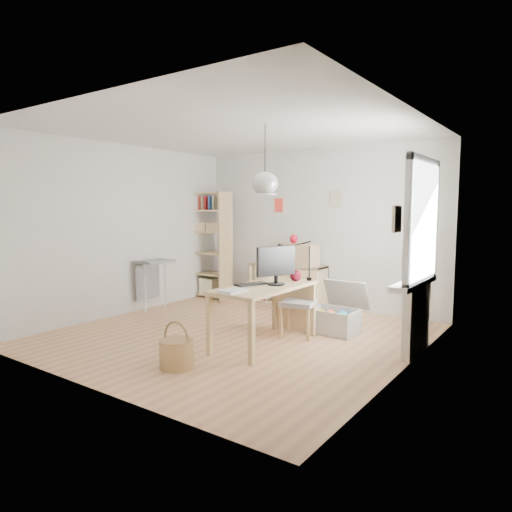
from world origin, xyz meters
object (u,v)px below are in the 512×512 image
Objects in this scene: chair at (300,299)px; cube_shelf at (288,287)px; tall_bookshelf at (210,240)px; storage_chest at (336,316)px; desk at (265,293)px; drawer_chest at (300,255)px; monitor at (276,263)px.

cube_shelf is at bearing 111.97° from chair.
storage_chest is (3.06, -0.90, -0.86)m from tall_bookshelf.
cube_shelf reaches higher than storage_chest.
desk is 2.33× the size of drawer_chest.
monitor reaches higher than cube_shelf.
tall_bookshelf reaches higher than monitor.
cube_shelf is 2.18× the size of drawer_chest.
drawer_chest is at bearing 109.08° from desk.
monitor is 2.24m from drawer_chest.
cube_shelf is 0.70× the size of tall_bookshelf.
cube_shelf is at bearing 144.06° from storage_chest.
desk is 2.48m from cube_shelf.
desk is 2.33m from drawer_chest.
desk is at bearing -116.63° from chair.
tall_bookshelf reaches higher than storage_chest.
cube_shelf is at bearing 140.30° from monitor.
tall_bookshelf is at bearing 166.01° from storage_chest.
monitor is at bearing -34.36° from tall_bookshelf.
storage_chest is at bearing -33.82° from drawer_chest.
drawer_chest reaches higher than storage_chest.
tall_bookshelf reaches higher than cube_shelf.
monitor reaches higher than desk.
tall_bookshelf is 3.24m from monitor.
drawer_chest is at bearing -8.83° from cube_shelf.
monitor is (1.11, -2.11, 0.72)m from cube_shelf.
desk is 1.74× the size of chair.
chair is 1.14× the size of storage_chest.
chair is 0.60m from storage_chest.
chair is (1.16, -1.61, 0.19)m from cube_shelf.
desk is at bearing -37.01° from tall_bookshelf.
chair reaches higher than cube_shelf.
tall_bookshelf is 2.64× the size of storage_chest.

